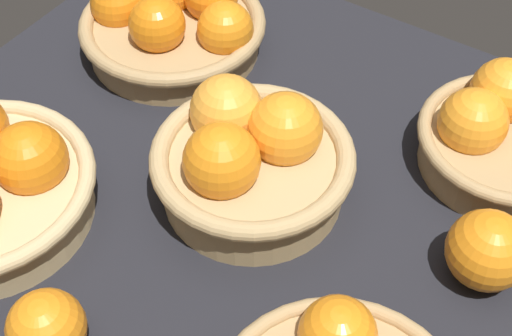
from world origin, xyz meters
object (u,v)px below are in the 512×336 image
(basket_center, at_px, (251,159))
(basket_near_right, at_px, (174,23))
(basket_near_left, at_px, (508,136))
(loose_orange_front_gap, at_px, (487,250))
(loose_orange_back_gap, at_px, (47,328))

(basket_center, height_order, basket_near_right, basket_center)
(basket_near_left, relative_size, basket_center, 0.92)
(basket_near_left, bearing_deg, loose_orange_front_gap, 103.49)
(basket_center, bearing_deg, loose_orange_front_gap, -172.81)
(basket_near_left, distance_m, loose_orange_back_gap, 0.52)
(basket_near_left, height_order, loose_orange_front_gap, basket_near_left)
(loose_orange_front_gap, bearing_deg, basket_near_right, -14.36)
(basket_near_left, relative_size, basket_near_right, 0.83)
(basket_near_right, distance_m, loose_orange_front_gap, 0.49)
(loose_orange_back_gap, bearing_deg, basket_near_left, -120.43)
(basket_near_right, bearing_deg, basket_near_left, -175.23)
(basket_center, xyz_separation_m, loose_orange_back_gap, (0.05, 0.26, -0.01))
(basket_center, height_order, loose_orange_front_gap, basket_center)
(basket_near_left, distance_m, basket_near_right, 0.44)
(basket_near_right, bearing_deg, loose_orange_front_gap, 165.64)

